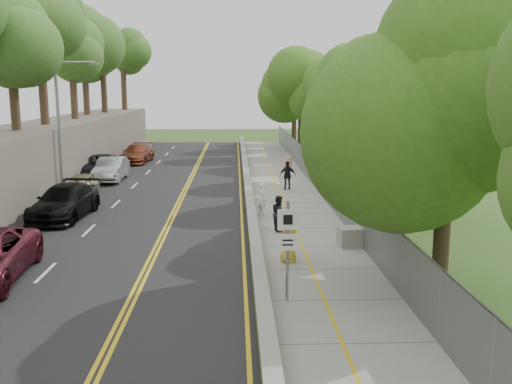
{
  "coord_description": "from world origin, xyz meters",
  "views": [
    {
      "loc": [
        -0.49,
        -19.43,
        6.47
      ],
      "look_at": [
        0.5,
        8.0,
        1.4
      ],
      "focal_mm": 40.0,
      "sensor_mm": 36.0,
      "label": 1
    }
  ],
  "objects_px": {
    "painter_0": "(288,237)",
    "person_far": "(288,175)",
    "signpost": "(288,240)",
    "concrete_block": "(353,237)",
    "streetlight": "(62,119)",
    "construction_barrel": "(288,163)"
  },
  "relations": [
    {
      "from": "signpost",
      "to": "construction_barrel",
      "type": "distance_m",
      "value": 28.29
    },
    {
      "from": "construction_barrel",
      "to": "person_far",
      "type": "bearing_deg",
      "value": -95.37
    },
    {
      "from": "painter_0",
      "to": "person_far",
      "type": "bearing_deg",
      "value": 9.18
    },
    {
      "from": "painter_0",
      "to": "person_far",
      "type": "xyz_separation_m",
      "value": [
        1.35,
        15.14,
        -0.04
      ]
    },
    {
      "from": "streetlight",
      "to": "construction_barrel",
      "type": "distance_m",
      "value": 18.42
    },
    {
      "from": "signpost",
      "to": "construction_barrel",
      "type": "xyz_separation_m",
      "value": [
        2.59,
        28.14,
        -1.41
      ]
    },
    {
      "from": "signpost",
      "to": "person_far",
      "type": "distance_m",
      "value": 19.26
    },
    {
      "from": "signpost",
      "to": "construction_barrel",
      "type": "relative_size",
      "value": 3.09
    },
    {
      "from": "concrete_block",
      "to": "streetlight",
      "type": "bearing_deg",
      "value": 143.31
    },
    {
      "from": "streetlight",
      "to": "concrete_block",
      "type": "bearing_deg",
      "value": -36.69
    },
    {
      "from": "streetlight",
      "to": "signpost",
      "type": "xyz_separation_m",
      "value": [
        11.51,
        -17.02,
        -2.68
      ]
    },
    {
      "from": "streetlight",
      "to": "painter_0",
      "type": "xyz_separation_m",
      "value": [
        11.91,
        -13.0,
        -3.65
      ]
    },
    {
      "from": "streetlight",
      "to": "person_far",
      "type": "distance_m",
      "value": 13.93
    },
    {
      "from": "painter_0",
      "to": "construction_barrel",
      "type": "bearing_deg",
      "value": 9.08
    },
    {
      "from": "painter_0",
      "to": "concrete_block",
      "type": "bearing_deg",
      "value": -40.67
    },
    {
      "from": "person_far",
      "to": "signpost",
      "type": "bearing_deg",
      "value": 80.79
    },
    {
      "from": "concrete_block",
      "to": "painter_0",
      "type": "relative_size",
      "value": 0.62
    },
    {
      "from": "concrete_block",
      "to": "person_far",
      "type": "bearing_deg",
      "value": 96.51
    },
    {
      "from": "signpost",
      "to": "concrete_block",
      "type": "height_order",
      "value": "signpost"
    },
    {
      "from": "streetlight",
      "to": "construction_barrel",
      "type": "height_order",
      "value": "streetlight"
    },
    {
      "from": "person_far",
      "to": "painter_0",
      "type": "bearing_deg",
      "value": 80.92
    },
    {
      "from": "painter_0",
      "to": "person_far",
      "type": "distance_m",
      "value": 15.2
    }
  ]
}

